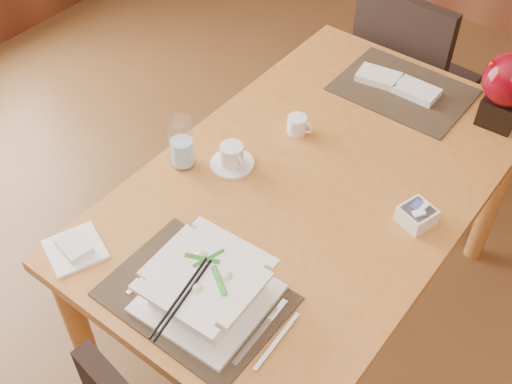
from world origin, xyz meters
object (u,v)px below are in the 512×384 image
Objects in this scene: sugar_caddy at (417,216)px; berry_decor at (509,86)px; water_glass at (181,143)px; dining_table at (313,200)px; soup_setting at (207,287)px; far_chair at (407,75)px; coffee_cup at (232,157)px; bread_plate at (75,249)px; creamer_jug at (297,125)px.

berry_decor is at bearing 89.53° from sugar_caddy.
water_glass reaches higher than sugar_caddy.
dining_table is 0.56m from soup_setting.
far_chair is (-0.48, 0.92, -0.25)m from sugar_caddy.
coffee_cup is 0.53× the size of berry_decor.
bread_plate is at bearing -103.37° from coffee_cup.
bread_plate is 0.16× the size of far_chair.
dining_table is at bearing 24.82° from coffee_cup.
berry_decor is at bearing 60.55° from bread_plate.
sugar_caddy is (0.29, 0.57, -0.03)m from soup_setting.
far_chair reaches higher than creamer_jug.
coffee_cup is at bearing 88.48° from far_chair.
creamer_jug reaches higher than dining_table.
coffee_cup reaches higher than dining_table.
bread_plate is (-0.69, -0.66, -0.02)m from sugar_caddy.
berry_decor is (0.33, 0.59, 0.24)m from dining_table.
berry_decor reaches higher than dining_table.
dining_table is at bearing 102.20° from far_chair.
dining_table is 10.98× the size of coffee_cup.
creamer_jug is at bearing 76.08° from bread_plate.
soup_setting reaches higher than sugar_caddy.
sugar_caddy is 0.58m from berry_decor.
berry_decor is (0.57, 0.70, 0.11)m from coffee_cup.
berry_decor reaches higher than sugar_caddy.
soup_setting is 0.52m from water_glass.
creamer_jug is (-0.20, 0.68, -0.03)m from soup_setting.
berry_decor reaches higher than coffee_cup.
far_chair reaches higher than bread_plate.
far_chair is at bearing 94.56° from soup_setting.
water_glass is at bearing -151.22° from dining_table.
sugar_caddy is (0.32, 0.02, 0.12)m from dining_table.
dining_table is 0.74m from bread_plate.
dining_table is 0.72m from berry_decor.
bread_plate is at bearing 85.47° from far_chair.
sugar_caddy is at bearing 43.88° from bread_plate.
creamer_jug is 0.80m from bread_plate.
water_glass reaches higher than dining_table.
water_glass is (-0.12, -0.09, 0.05)m from coffee_cup.
coffee_cup is 1.66× the size of creamer_jug.
coffee_cup is 0.54m from bread_plate.
water_glass is at bearing -144.37° from coffee_cup.
water_glass is 1.19× the size of bread_plate.
sugar_caddy is at bearing 120.36° from far_chair.
coffee_cup is at bearing -166.54° from sugar_caddy.
coffee_cup is at bearing -155.18° from dining_table.
berry_decor reaches higher than soup_setting.
coffee_cup is 0.15× the size of far_chair.
bread_plate is (-0.39, -0.10, -0.05)m from soup_setting.
dining_table is at bearing 90.84° from soup_setting.
soup_setting is 2.11× the size of bread_plate.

